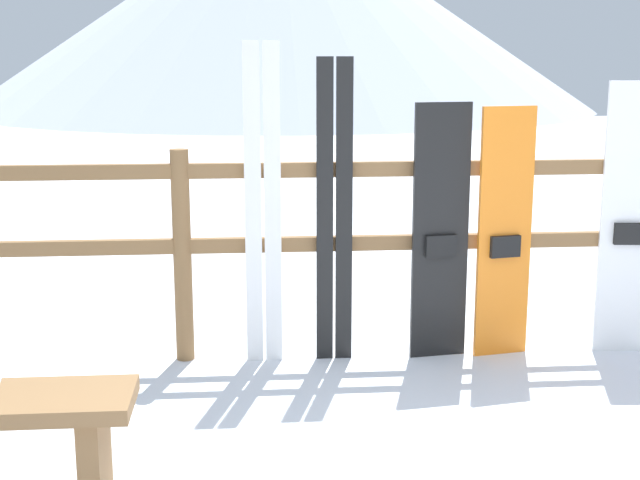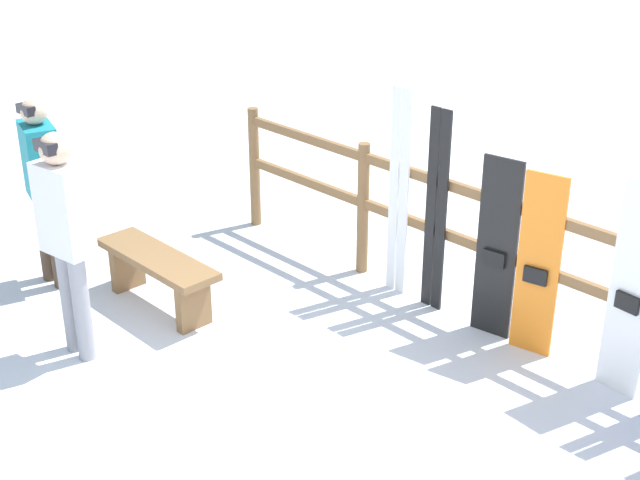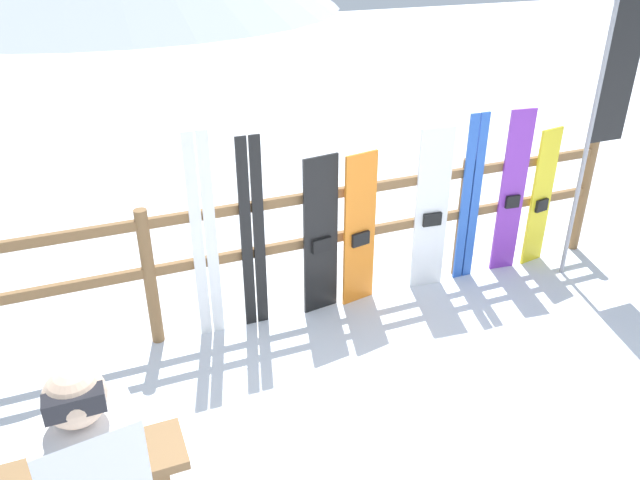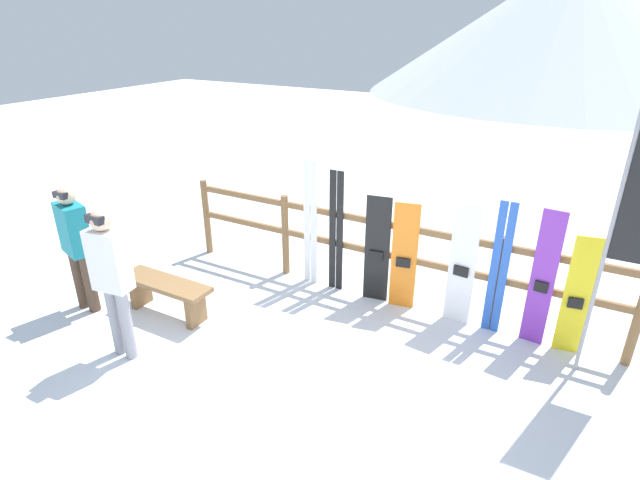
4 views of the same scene
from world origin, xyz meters
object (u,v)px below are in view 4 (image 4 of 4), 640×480
object	(u,v)px
ski_pair_black	(336,232)
rental_flag	(637,193)
ski_pair_blue	(499,269)
snowboard_yellow	(577,297)
person_teal	(76,241)
snowboard_purple	(542,280)
snowboard_white	(462,265)
person_white	(111,273)
snowboard_black_stripe	(377,250)
snowboard_orange	(404,257)
bench	(166,290)
ski_pair_white	(310,224)

from	to	relation	value
ski_pair_black	rental_flag	world-z (taller)	rental_flag
ski_pair_blue	snowboard_yellow	size ratio (longest dim) A/B	1.17
ski_pair_blue	rental_flag	size ratio (longest dim) A/B	0.51
person_teal	snowboard_purple	size ratio (longest dim) A/B	1.01
snowboard_white	snowboard_yellow	xyz separation A→B (m)	(1.22, -0.00, -0.08)
person_white	snowboard_black_stripe	size ratio (longest dim) A/B	1.20
snowboard_orange	ski_pair_blue	size ratio (longest dim) A/B	0.87
snowboard_black_stripe	snowboard_purple	xyz separation A→B (m)	(1.93, 0.00, 0.09)
snowboard_yellow	snowboard_orange	bearing A→B (deg)	180.00
person_white	snowboard_purple	distance (m)	4.54
ski_pair_blue	bench	bearing A→B (deg)	-155.97
ski_pair_blue	snowboard_purple	distance (m)	0.46
ski_pair_white	snowboard_black_stripe	xyz separation A→B (m)	(0.97, -0.00, -0.17)
snowboard_orange	snowboard_black_stripe	bearing A→B (deg)	180.00
ski_pair_blue	rental_flag	xyz separation A→B (m)	(1.07, -0.31, 1.17)
person_teal	person_white	size ratio (longest dim) A/B	0.95
ski_pair_white	snowboard_black_stripe	size ratio (longest dim) A/B	1.23
rental_flag	snowboard_yellow	bearing A→B (deg)	130.05
snowboard_white	snowboard_purple	xyz separation A→B (m)	(0.86, 0.00, 0.03)
snowboard_purple	snowboard_yellow	bearing A→B (deg)	-0.03
person_teal	snowboard_white	bearing A→B (deg)	25.51
snowboard_white	ski_pair_black	bearing A→B (deg)	179.88
bench	person_teal	xyz separation A→B (m)	(-0.98, -0.39, 0.60)
snowboard_white	snowboard_yellow	bearing A→B (deg)	-0.01
snowboard_white	rental_flag	xyz separation A→B (m)	(1.48, -0.30, 1.21)
person_white	ski_pair_black	xyz separation A→B (m)	(1.33, 2.42, -0.18)
ski_pair_blue	snowboard_purple	bearing A→B (deg)	-0.42
ski_pair_black	rental_flag	bearing A→B (deg)	-5.58
person_white	ski_pair_black	world-z (taller)	person_white
ski_pair_black	rental_flag	distance (m)	3.34
person_white	snowboard_purple	size ratio (longest dim) A/B	1.07
snowboard_black_stripe	rental_flag	world-z (taller)	rental_flag
snowboard_black_stripe	snowboard_white	bearing A→B (deg)	0.01
snowboard_purple	bench	bearing A→B (deg)	-158.47
ski_pair_white	ski_pair_black	xyz separation A→B (m)	(0.39, 0.00, -0.04)
ski_pair_black	snowboard_white	world-z (taller)	ski_pair_black
ski_pair_blue	snowboard_purple	world-z (taller)	ski_pair_blue
ski_pair_blue	rental_flag	distance (m)	1.61
ski_pair_black	snowboard_white	distance (m)	1.65
ski_pair_black	snowboard_yellow	bearing A→B (deg)	-0.07
person_teal	snowboard_black_stripe	distance (m)	3.66
snowboard_black_stripe	ski_pair_blue	size ratio (longest dim) A/B	0.88
ski_pair_blue	snowboard_white	bearing A→B (deg)	-179.52
person_white	ski_pair_white	distance (m)	2.60
snowboard_orange	ski_pair_blue	bearing A→B (deg)	0.18
snowboard_white	snowboard_purple	size ratio (longest dim) A/B	0.96
ski_pair_white	ski_pair_blue	bearing A→B (deg)	0.00
snowboard_black_stripe	snowboard_yellow	distance (m)	2.29
person_teal	rental_flag	distance (m)	5.95
person_white	snowboard_black_stripe	world-z (taller)	person_white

